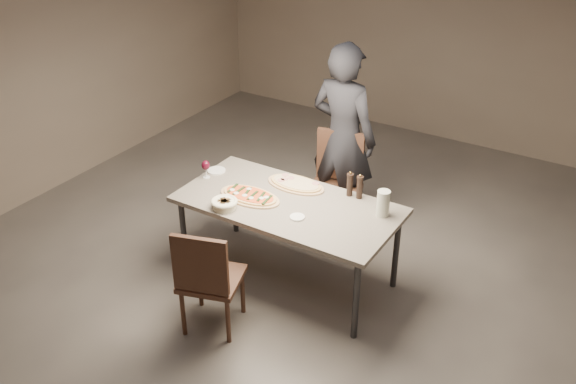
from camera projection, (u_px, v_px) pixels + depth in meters
The scene contains 14 objects.
room at pixel (288, 129), 4.87m from camera, with size 7.00×7.00×7.00m.
dining_table at pixel (288, 209), 5.22m from camera, with size 1.80×0.90×0.75m.
zucchini_pizza at pixel (250, 196), 5.25m from camera, with size 0.54×0.30×0.05m.
ham_pizza at pixel (296, 184), 5.43m from camera, with size 0.52×0.29×0.04m.
bread_basket at pixel (224, 203), 5.09m from camera, with size 0.21×0.21×0.08m.
oil_dish at pixel (297, 217), 4.98m from camera, with size 0.12×0.12×0.01m.
pepper_mill_left at pixel (350, 184), 5.24m from camera, with size 0.06×0.06×0.22m.
pepper_mill_right at pixel (360, 187), 5.21m from camera, with size 0.06×0.06×0.22m.
carafe at pixel (383, 203), 4.97m from camera, with size 0.10×0.10×0.21m.
wine_glass at pixel (206, 166), 5.51m from camera, with size 0.07×0.07×0.16m.
side_plate at pixel (216, 171), 5.67m from camera, with size 0.16×0.16×0.01m.
chair_near at pixel (207, 276), 4.72m from camera, with size 0.55×0.55×0.92m.
chair_far at pixel (336, 179), 5.95m from camera, with size 0.55×0.55×0.99m.
diner at pixel (343, 138), 5.92m from camera, with size 0.66×0.43×1.81m, color black.
Camera 1 is at (2.35, -3.80, 3.38)m, focal length 40.00 mm.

